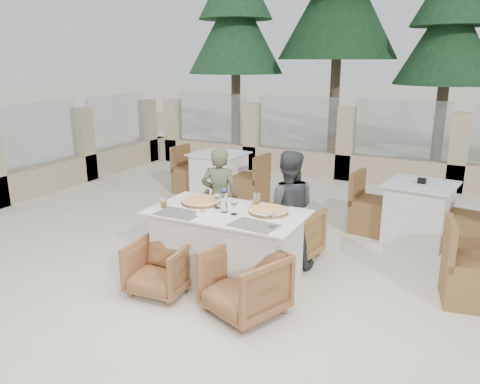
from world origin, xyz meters
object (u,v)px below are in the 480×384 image
at_px(wine_glass_near, 234,206).
at_px(bg_table_a, 219,176).
at_px(diner_left, 220,198).
at_px(bg_table_b, 418,212).
at_px(pizza_right, 268,210).
at_px(armchair_near_right, 244,283).
at_px(armchair_near_left, 160,267).
at_px(armchair_far_right, 289,233).
at_px(dining_table, 227,246).
at_px(beer_glass_left, 164,201).
at_px(beer_glass_right, 256,200).
at_px(armchair_far_left, 228,218).
at_px(wine_glass_centre, 217,200).
at_px(olive_dish, 203,213).
at_px(wine_glass_corner, 272,218).
at_px(pizza_left, 201,201).
at_px(water_bottle, 224,200).
at_px(diner_right, 287,210).

relative_size(wine_glass_near, bg_table_a, 0.11).
bearing_deg(bg_table_a, diner_left, -55.02).
height_order(diner_left, bg_table_b, diner_left).
distance_m(pizza_right, armchair_near_right, 0.83).
height_order(wine_glass_near, armchair_near_left, wine_glass_near).
bearing_deg(armchair_near_right, armchair_far_right, 116.08).
height_order(dining_table, armchair_near_left, dining_table).
relative_size(pizza_right, beer_glass_left, 3.07).
height_order(beer_glass_right, armchair_far_left, beer_glass_right).
relative_size(wine_glass_centre, diner_left, 0.14).
bearing_deg(olive_dish, wine_glass_corner, -1.80).
bearing_deg(beer_glass_left, pizza_left, 47.37).
bearing_deg(pizza_right, wine_glass_centre, -170.06).
bearing_deg(bg_table_a, armchair_near_right, -51.85).
bearing_deg(armchair_far_right, armchair_near_right, 103.36).
height_order(water_bottle, armchair_near_right, water_bottle).
distance_m(pizza_right, diner_left, 1.13).
height_order(wine_glass_centre, beer_glass_right, wine_glass_centre).
bearing_deg(beer_glass_left, pizza_right, 16.98).
bearing_deg(wine_glass_near, beer_glass_right, 74.68).
xyz_separation_m(water_bottle, diner_left, (-0.50, 0.82, -0.26)).
relative_size(armchair_near_left, armchair_near_right, 0.88).
height_order(water_bottle, wine_glass_centre, water_bottle).
bearing_deg(dining_table, wine_glass_near, -28.27).
bearing_deg(water_bottle, armchair_near_right, -46.57).
xyz_separation_m(wine_glass_centre, armchair_far_right, (0.51, 0.79, -0.55)).
bearing_deg(dining_table, armchair_near_left, -131.61).
relative_size(beer_glass_left, bg_table_b, 0.08).
distance_m(wine_glass_corner, armchair_far_right, 1.22).
relative_size(pizza_left, beer_glass_left, 3.18).
height_order(wine_glass_centre, diner_right, diner_right).
distance_m(armchair_far_right, bg_table_b, 1.80).
height_order(pizza_right, diner_left, diner_left).
xyz_separation_m(wine_glass_corner, bg_table_a, (-2.17, 2.91, -0.48)).
distance_m(wine_glass_corner, bg_table_a, 3.67).
bearing_deg(wine_glass_near, armchair_near_left, -140.98).
bearing_deg(wine_glass_centre, diner_left, 117.33).
bearing_deg(armchair_far_left, bg_table_b, -173.57).
distance_m(dining_table, diner_left, 0.97).
relative_size(pizza_left, wine_glass_corner, 2.29).
xyz_separation_m(pizza_right, bg_table_b, (1.27, 1.94, -0.41)).
bearing_deg(pizza_right, pizza_left, -178.19).
distance_m(armchair_far_right, armchair_near_left, 1.62).
xyz_separation_m(water_bottle, bg_table_b, (1.68, 2.11, -0.51)).
relative_size(wine_glass_near, armchair_near_right, 0.28).
xyz_separation_m(water_bottle, beer_glass_right, (0.22, 0.31, -0.05)).
bearing_deg(armchair_far_right, beer_glass_left, 54.51).
xyz_separation_m(wine_glass_near, beer_glass_right, (0.09, 0.34, -0.02)).
distance_m(beer_glass_left, armchair_far_right, 1.54).
bearing_deg(bg_table_a, armchair_near_left, -65.34).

